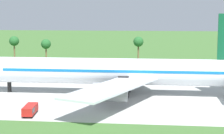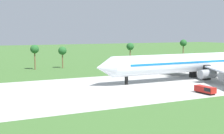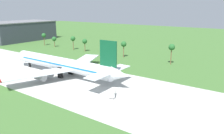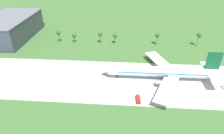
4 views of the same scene
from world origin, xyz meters
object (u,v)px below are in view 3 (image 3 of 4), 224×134
(jet_airliner, at_px, (63,64))
(terminal_building, at_px, (20,31))
(catering_van, at_px, (112,94))
(baggage_tug, at_px, (5,79))

(jet_airliner, distance_m, terminal_building, 135.58)
(catering_van, bearing_deg, jet_airliner, 166.83)
(jet_airliner, height_order, catering_van, jet_airliner)
(baggage_tug, height_order, catering_van, catering_van)
(catering_van, height_order, terminal_building, terminal_building)
(baggage_tug, bearing_deg, jet_airliner, 53.96)
(baggage_tug, xyz_separation_m, catering_van, (48.95, 12.87, 0.29))
(terminal_building, bearing_deg, baggage_tug, -35.86)
(catering_van, distance_m, terminal_building, 169.86)
(baggage_tug, relative_size, terminal_building, 0.10)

